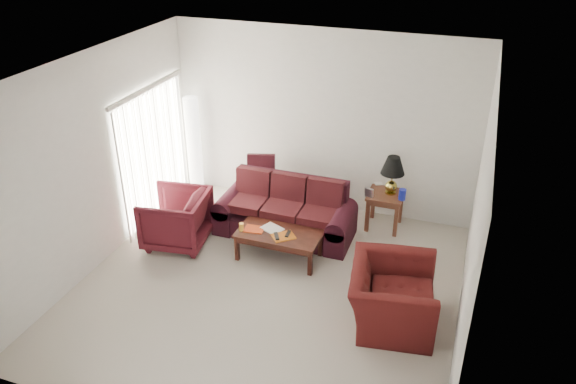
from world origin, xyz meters
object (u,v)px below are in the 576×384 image
Objects in this scene: armchair_left at (176,219)px; coffee_table at (279,245)px; armchair_right at (392,296)px; end_table at (384,210)px; floor_lamp at (194,146)px; sofa at (285,209)px.

armchair_left reaches higher than coffee_table.
armchair_right is (3.39, -0.70, -0.04)m from armchair_left.
armchair_left is (-2.88, -1.52, 0.12)m from end_table.
floor_lamp is 1.92× the size of armchair_left.
end_table is 0.51× the size of armchair_right.
armchair_right is (0.51, -2.21, 0.08)m from end_table.
floor_lamp is (-1.96, 0.82, 0.46)m from sofa.
sofa is 1.81× the size of armchair_right.
sofa reaches higher than armchair_right.
armchair_right reaches higher than coffee_table.
sofa reaches higher than armchair_left.
armchair_right is at bearing -30.59° from floor_lamp.
sofa is 1.66m from armchair_left.
sofa is 1.19× the size of floor_lamp.
sofa is 1.61m from end_table.
end_table reaches higher than coffee_table.
armchair_left is at bearing -152.26° from end_table.
end_table is 0.34× the size of floor_lamp.
end_table is 0.49× the size of coffee_table.
end_table is (1.43, 0.72, -0.14)m from sofa.
armchair_left is at bearing -151.62° from sofa.
floor_lamp is 1.52× the size of armchair_right.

